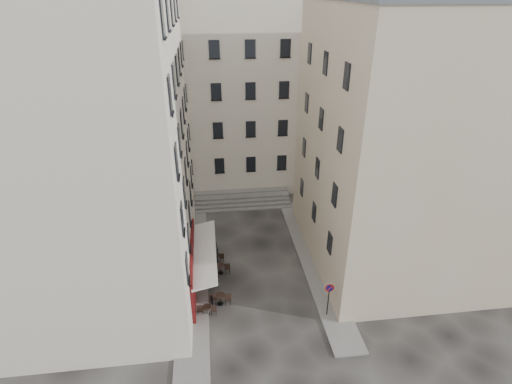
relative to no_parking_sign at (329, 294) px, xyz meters
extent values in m
plane|color=black|center=(-3.94, 2.75, -1.83)|extent=(90.00, 90.00, 0.00)
cube|color=slate|center=(-8.44, 6.75, -1.77)|extent=(2.00, 22.00, 0.12)
cube|color=slate|center=(0.56, 5.75, -1.77)|extent=(2.00, 18.00, 0.12)
cube|color=beige|center=(-14.44, 5.75, 8.17)|extent=(12.00, 16.00, 20.00)
cube|color=#BBAA8B|center=(6.56, 6.25, 7.17)|extent=(12.00, 14.00, 18.00)
cube|color=beige|center=(-4.94, 21.75, 7.17)|extent=(18.00, 10.00, 18.00)
cube|color=#40090D|center=(-8.36, 3.75, -0.08)|extent=(0.25, 7.00, 3.50)
cube|color=black|center=(-8.32, 3.75, -0.43)|extent=(0.06, 3.85, 2.00)
cube|color=silver|center=(-7.54, 3.75, 1.12)|extent=(1.58, 7.30, 0.41)
cube|color=#5A5755|center=(-3.94, 14.65, -1.73)|extent=(9.00, 1.80, 0.20)
cube|color=#5A5755|center=(-3.94, 15.10, -1.53)|extent=(9.00, 1.80, 0.20)
cube|color=#5A5755|center=(-3.94, 15.55, -1.33)|extent=(9.00, 1.80, 0.20)
cube|color=#5A5755|center=(-3.94, 16.00, -1.13)|extent=(9.00, 1.80, 0.20)
cylinder|color=black|center=(-7.19, 1.75, -1.38)|extent=(0.10, 0.10, 0.90)
sphere|color=black|center=(-7.19, 1.75, -0.91)|extent=(0.12, 0.12, 0.12)
cylinder|color=black|center=(-7.19, 5.25, -1.38)|extent=(0.10, 0.10, 0.90)
sphere|color=black|center=(-7.19, 5.25, -0.91)|extent=(0.12, 0.12, 0.12)
cylinder|color=black|center=(-7.19, 8.75, -1.38)|extent=(0.10, 0.10, 0.90)
sphere|color=black|center=(-7.19, 8.75, -0.91)|extent=(0.12, 0.12, 0.12)
cylinder|color=black|center=(0.00, 0.01, -0.56)|extent=(0.07, 0.07, 2.54)
cylinder|color=red|center=(0.00, 0.00, 0.46)|extent=(0.59, 0.07, 0.59)
cylinder|color=navy|center=(0.00, -0.02, 0.46)|extent=(0.43, 0.06, 0.43)
cube|color=red|center=(0.00, -0.05, 0.46)|extent=(0.35, 0.05, 0.35)
cylinder|color=black|center=(-7.54, 1.02, -1.76)|extent=(0.34, 0.34, 0.02)
cylinder|color=black|center=(-7.54, 1.02, -1.45)|extent=(0.05, 0.05, 0.67)
cylinder|color=black|center=(-7.54, 1.02, -1.14)|extent=(0.57, 0.57, 0.04)
cube|color=black|center=(-7.12, 1.02, -1.40)|extent=(0.36, 0.36, 0.86)
cube|color=black|center=(-7.97, 1.11, -1.40)|extent=(0.36, 0.36, 0.86)
cylinder|color=black|center=(-6.66, 1.86, -1.75)|extent=(0.39, 0.39, 0.02)
cylinder|color=black|center=(-6.66, 1.86, -1.39)|extent=(0.05, 0.05, 0.76)
cylinder|color=black|center=(-6.66, 1.86, -1.04)|extent=(0.65, 0.65, 0.04)
cube|color=black|center=(-6.17, 1.86, -1.34)|extent=(0.41, 0.41, 0.98)
cube|color=black|center=(-7.15, 1.97, -1.34)|extent=(0.41, 0.41, 0.98)
cylinder|color=black|center=(-7.31, 3.83, -1.76)|extent=(0.35, 0.35, 0.02)
cylinder|color=black|center=(-7.31, 3.83, -1.44)|extent=(0.05, 0.05, 0.68)
cylinder|color=black|center=(-7.31, 3.83, -1.13)|extent=(0.58, 0.58, 0.04)
cube|color=black|center=(-6.88, 3.83, -1.39)|extent=(0.37, 0.37, 0.87)
cube|color=black|center=(-7.75, 3.93, -1.39)|extent=(0.37, 0.37, 0.87)
cylinder|color=black|center=(-6.48, 5.05, -1.76)|extent=(0.38, 0.38, 0.02)
cylinder|color=black|center=(-6.48, 5.05, -1.41)|extent=(0.05, 0.05, 0.73)
cylinder|color=black|center=(-6.48, 5.05, -1.08)|extent=(0.63, 0.63, 0.04)
cube|color=black|center=(-6.01, 5.05, -1.36)|extent=(0.40, 0.40, 0.94)
cube|color=black|center=(-6.95, 5.15, -1.36)|extent=(0.40, 0.40, 0.94)
cylinder|color=black|center=(-6.76, 6.46, -1.77)|extent=(0.33, 0.33, 0.02)
cylinder|color=black|center=(-6.76, 6.46, -1.47)|extent=(0.05, 0.05, 0.64)
cylinder|color=black|center=(-6.76, 6.46, -1.18)|extent=(0.55, 0.55, 0.04)
cube|color=black|center=(-6.35, 6.46, -1.42)|extent=(0.35, 0.35, 0.82)
cube|color=black|center=(-7.17, 6.55, -1.42)|extent=(0.35, 0.35, 0.82)
imported|color=#222327|center=(-6.85, 6.45, -0.88)|extent=(0.82, 0.71, 1.89)
camera|label=1|loc=(-6.80, -18.22, 16.86)|focal=28.00mm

